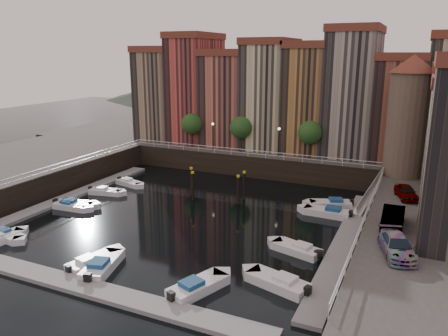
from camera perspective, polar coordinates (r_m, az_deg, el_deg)
The scene contains 30 objects.
ground at distance 47.61m, azimuth -4.01°, elevation -6.05°, with size 200.00×200.00×0.00m, color black.
quay_far at distance 70.16m, azimuth 6.13°, elevation 2.01°, with size 80.00×20.00×3.00m, color black.
dock_left at distance 56.04m, azimuth -19.27°, elevation -3.45°, with size 2.00×28.00×0.35m, color gray.
dock_right at distance 41.85m, azimuth 15.46°, elevation -9.35°, with size 2.00×28.00×0.35m, color gray.
dock_near at distance 34.98m, azimuth -17.84°, elevation -14.55°, with size 30.00×2.00×0.35m, color gray.
mountains at distance 150.57m, azimuth 17.27°, elevation 10.70°, with size 145.00×100.00×18.00m.
far_terrace at distance 65.35m, azimuth 8.43°, elevation 9.40°, with size 48.70×10.30×17.50m.
corner_tower at distance 53.94m, azimuth 22.95°, elevation 6.47°, with size 5.20×5.20×13.80m.
promenade_trees at distance 62.43m, azimuth 2.79°, elevation 5.24°, with size 21.20×3.20×5.20m.
street_lamps at distance 61.51m, azimuth 2.73°, elevation 4.45°, with size 10.36×0.36×4.18m.
railings at distance 50.57m, azimuth -1.46°, elevation -0.25°, with size 36.08×34.04×0.52m.
gangway at distance 51.42m, azimuth 18.62°, elevation -2.96°, with size 2.78×8.32×3.73m.
mooring_pilings at distance 51.74m, azimuth -1.02°, elevation -2.37°, with size 6.93×3.02×3.78m.
boat_left_0 at distance 46.20m, azimuth -26.61°, elevation -7.89°, with size 4.29×1.99×0.97m.
boat_left_1 at distance 51.87m, azimuth -19.35°, elevation -4.71°, with size 4.52×1.94×1.02m.
boat_left_2 at distance 52.20m, azimuth -19.03°, elevation -4.53°, with size 4.89×2.93×1.10m.
boat_left_3 at distance 55.98m, azimuth -15.28°, elevation -2.98°, with size 4.44×2.34×0.99m.
boat_left_4 at distance 58.98m, azimuth -12.30°, elevation -1.90°, with size 4.31×2.38×0.96m.
boat_right_0 at distance 33.73m, azimuth 7.19°, elevation -14.63°, with size 5.28×3.14×1.18m.
boat_right_1 at distance 39.15m, azimuth 9.55°, elevation -10.43°, with size 4.78×2.80×1.07m.
boat_right_2 at distance 39.38m, azimuth 9.58°, elevation -10.33°, with size 4.33×2.85×0.98m.
boat_right_3 at distance 48.25m, azimuth 13.44°, elevation -5.65°, with size 5.12×2.01×1.17m.
boat_right_4 at distance 51.02m, azimuth 13.83°, elevation -4.57°, with size 4.93×3.29×1.11m.
boat_near_0 at distance 45.58m, azimuth -27.21°, elevation -8.24°, with size 2.06×4.51×1.02m.
boat_near_1 at distance 38.11m, azimuth -16.93°, elevation -11.64°, with size 2.57×4.61×1.03m.
boat_near_2 at distance 37.15m, azimuth -15.65°, elevation -12.17°, with size 3.09×5.33×1.19m.
boat_near_3 at distance 33.02m, azimuth -3.53°, elevation -15.24°, with size 3.43×5.19×1.17m.
car_a at distance 46.31m, azimuth 22.69°, elevation -3.02°, with size 1.56×3.88×1.32m, color gray.
car_b at distance 38.47m, azimuth 21.19°, elevation -6.19°, with size 1.67×4.79×1.58m, color gray.
car_c at distance 33.44m, azimuth 21.65°, elevation -9.58°, with size 1.96×4.81×1.40m, color gray.
Camera 1 is at (21.45, -39.01, 16.88)m, focal length 35.00 mm.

